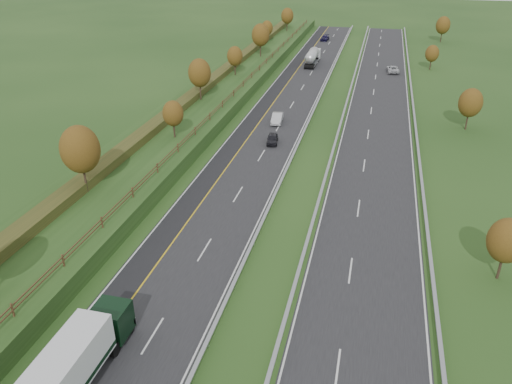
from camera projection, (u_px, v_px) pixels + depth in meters
ground at (318, 140)px, 74.50m from camera, size 400.00×400.00×0.00m
near_carriageway at (272, 124)px, 80.51m from camera, size 10.50×200.00×0.04m
far_carriageway at (377, 133)px, 77.00m from camera, size 10.50×200.00×0.04m
hard_shoulder at (250, 122)px, 81.30m from camera, size 3.00×200.00×0.04m
lane_markings at (312, 128)px, 79.03m from camera, size 26.75×200.00×0.01m
embankment_left at (196, 112)px, 82.83m from camera, size 12.00×200.00×2.00m
hedge_left at (184, 102)px, 82.54m from camera, size 2.20×180.00×1.10m
fence_left at (221, 105)px, 80.72m from camera, size 0.12×189.06×1.20m
median_barrier_near at (308, 124)px, 79.02m from camera, size 0.32×200.00×0.71m
median_barrier_far at (340, 126)px, 77.94m from camera, size 0.32×200.00×0.71m
outer_barrier_far at (416, 132)px, 75.49m from camera, size 0.32×200.00×0.71m
trees_left at (189, 86)px, 77.39m from camera, size 6.64×164.30×7.66m
trees_far at (453, 67)px, 97.46m from camera, size 8.45×118.60×7.12m
road_tanker at (313, 56)px, 117.30m from camera, size 2.40×11.22×3.46m
car_dark_near at (272, 139)px, 72.84m from camera, size 2.05×4.03×1.31m
car_silver_mid at (277, 118)px, 80.85m from camera, size 1.98×4.74×1.52m
car_small_far at (325, 38)px, 144.72m from camera, size 2.32×5.01×1.42m
car_oncoming at (393, 69)px, 110.77m from camera, size 2.97×5.51×1.47m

